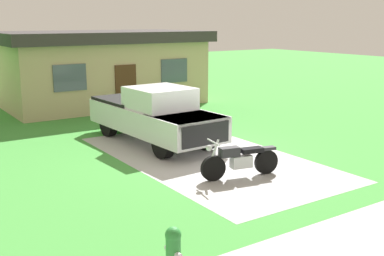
# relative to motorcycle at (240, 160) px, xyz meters

# --- Properties ---
(ground_plane) EXTENTS (80.00, 80.00, 0.00)m
(ground_plane) POSITION_rel_motorcycle_xyz_m (0.36, 1.97, -0.47)
(ground_plane) COLOR green
(driveway_pad) EXTENTS (4.60, 8.52, 0.01)m
(driveway_pad) POSITION_rel_motorcycle_xyz_m (0.36, 1.97, -0.47)
(driveway_pad) COLOR #AEAEAE
(driveway_pad) RESTS_ON ground
(sidewalk_strip) EXTENTS (36.00, 1.80, 0.01)m
(sidewalk_strip) POSITION_rel_motorcycle_xyz_m (0.36, -4.03, -0.47)
(sidewalk_strip) COLOR #B7B7B2
(sidewalk_strip) RESTS_ON ground
(motorcycle) EXTENTS (2.19, 0.81, 1.09)m
(motorcycle) POSITION_rel_motorcycle_xyz_m (0.00, 0.00, 0.00)
(motorcycle) COLOR black
(motorcycle) RESTS_ON ground
(pickup_truck) EXTENTS (2.29, 5.72, 1.90)m
(pickup_truck) POSITION_rel_motorcycle_xyz_m (-0.04, 4.53, 0.48)
(pickup_truck) COLOR black
(pickup_truck) RESTS_ON ground
(fire_hydrant) EXTENTS (0.32, 0.40, 0.87)m
(fire_hydrant) POSITION_rel_motorcycle_xyz_m (-4.06, -3.32, -0.05)
(fire_hydrant) COLOR #2D8C38
(fire_hydrant) RESTS_ON ground
(neighbor_house) EXTENTS (9.60, 5.60, 3.50)m
(neighbor_house) POSITION_rel_motorcycle_xyz_m (1.59, 12.42, 1.32)
(neighbor_house) COLOR tan
(neighbor_house) RESTS_ON ground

